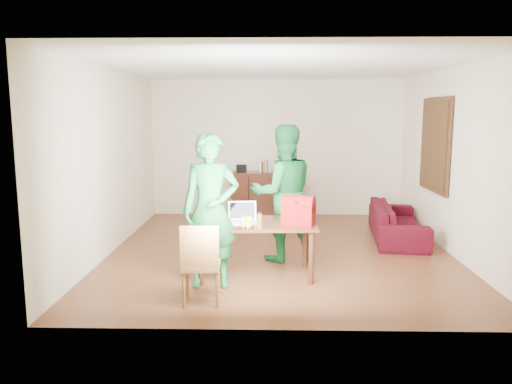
{
  "coord_description": "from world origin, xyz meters",
  "views": [
    {
      "loc": [
        -0.18,
        -7.25,
        2.05
      ],
      "look_at": [
        -0.33,
        -0.94,
        1.05
      ],
      "focal_mm": 35.0,
      "sensor_mm": 36.0,
      "label": 1
    }
  ],
  "objects_px": {
    "red_bag": "(298,213)",
    "laptop": "(243,219)",
    "person_near": "(211,210)",
    "sofa": "(397,222)",
    "person_far": "(283,193)",
    "chair": "(201,280)",
    "bottle": "(260,220)",
    "table": "(256,229)"
  },
  "relations": [
    {
      "from": "person_far",
      "to": "laptop",
      "type": "xyz_separation_m",
      "value": [
        -0.52,
        -0.78,
        -0.2
      ]
    },
    {
      "from": "red_bag",
      "to": "bottle",
      "type": "bearing_deg",
      "value": -136.61
    },
    {
      "from": "sofa",
      "to": "table",
      "type": "bearing_deg",
      "value": 137.3
    },
    {
      "from": "chair",
      "to": "person_far",
      "type": "height_order",
      "value": "person_far"
    },
    {
      "from": "person_far",
      "to": "red_bag",
      "type": "relative_size",
      "value": 4.93
    },
    {
      "from": "laptop",
      "to": "person_far",
      "type": "bearing_deg",
      "value": 51.44
    },
    {
      "from": "table",
      "to": "person_far",
      "type": "xyz_separation_m",
      "value": [
        0.36,
        0.73,
        0.33
      ]
    },
    {
      "from": "red_bag",
      "to": "laptop",
      "type": "bearing_deg",
      "value": -166.66
    },
    {
      "from": "laptop",
      "to": "bottle",
      "type": "distance_m",
      "value": 0.36
    },
    {
      "from": "chair",
      "to": "person_near",
      "type": "xyz_separation_m",
      "value": [
        0.05,
        0.55,
        0.66
      ]
    },
    {
      "from": "table",
      "to": "bottle",
      "type": "xyz_separation_m",
      "value": [
        0.05,
        -0.33,
        0.18
      ]
    },
    {
      "from": "table",
      "to": "person_near",
      "type": "bearing_deg",
      "value": -145.81
    },
    {
      "from": "chair",
      "to": "person_near",
      "type": "bearing_deg",
      "value": 82.34
    },
    {
      "from": "table",
      "to": "sofa",
      "type": "xyz_separation_m",
      "value": [
        2.28,
        1.94,
        -0.33
      ]
    },
    {
      "from": "person_near",
      "to": "laptop",
      "type": "distance_m",
      "value": 0.52
    },
    {
      "from": "person_near",
      "to": "laptop",
      "type": "relative_size",
      "value": 4.96
    },
    {
      "from": "person_far",
      "to": "person_near",
      "type": "bearing_deg",
      "value": 38.02
    },
    {
      "from": "chair",
      "to": "red_bag",
      "type": "relative_size",
      "value": 2.33
    },
    {
      "from": "table",
      "to": "person_far",
      "type": "height_order",
      "value": "person_far"
    },
    {
      "from": "bottle",
      "to": "red_bag",
      "type": "relative_size",
      "value": 0.51
    },
    {
      "from": "chair",
      "to": "laptop",
      "type": "bearing_deg",
      "value": 62.63
    },
    {
      "from": "bottle",
      "to": "laptop",
      "type": "bearing_deg",
      "value": 126.9
    },
    {
      "from": "person_near",
      "to": "red_bag",
      "type": "bearing_deg",
      "value": 7.54
    },
    {
      "from": "person_far",
      "to": "sofa",
      "type": "xyz_separation_m",
      "value": [
        1.92,
        1.21,
        -0.66
      ]
    },
    {
      "from": "table",
      "to": "sofa",
      "type": "relative_size",
      "value": 0.77
    },
    {
      "from": "laptop",
      "to": "red_bag",
      "type": "relative_size",
      "value": 0.96
    },
    {
      "from": "person_near",
      "to": "sofa",
      "type": "xyz_separation_m",
      "value": [
        2.8,
        2.32,
        -0.63
      ]
    },
    {
      "from": "table",
      "to": "red_bag",
      "type": "height_order",
      "value": "red_bag"
    },
    {
      "from": "chair",
      "to": "bottle",
      "type": "xyz_separation_m",
      "value": [
        0.62,
        0.6,
        0.53
      ]
    },
    {
      "from": "bottle",
      "to": "sofa",
      "type": "distance_m",
      "value": 3.22
    },
    {
      "from": "laptop",
      "to": "table",
      "type": "bearing_deg",
      "value": 12.44
    },
    {
      "from": "laptop",
      "to": "red_bag",
      "type": "bearing_deg",
      "value": -10.88
    },
    {
      "from": "table",
      "to": "red_bag",
      "type": "xyz_separation_m",
      "value": [
        0.53,
        -0.12,
        0.23
      ]
    },
    {
      "from": "chair",
      "to": "red_bag",
      "type": "height_order",
      "value": "red_bag"
    },
    {
      "from": "chair",
      "to": "sofa",
      "type": "height_order",
      "value": "chair"
    },
    {
      "from": "bottle",
      "to": "sofa",
      "type": "height_order",
      "value": "bottle"
    },
    {
      "from": "person_near",
      "to": "person_far",
      "type": "bearing_deg",
      "value": 45.26
    },
    {
      "from": "laptop",
      "to": "red_bag",
      "type": "distance_m",
      "value": 0.7
    },
    {
      "from": "laptop",
      "to": "red_bag",
      "type": "height_order",
      "value": "red_bag"
    },
    {
      "from": "bottle",
      "to": "person_far",
      "type": "bearing_deg",
      "value": 73.71
    },
    {
      "from": "person_far",
      "to": "red_bag",
      "type": "distance_m",
      "value": 0.88
    },
    {
      "from": "person_near",
      "to": "person_far",
      "type": "xyz_separation_m",
      "value": [
        0.88,
        1.11,
        0.03
      ]
    }
  ]
}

